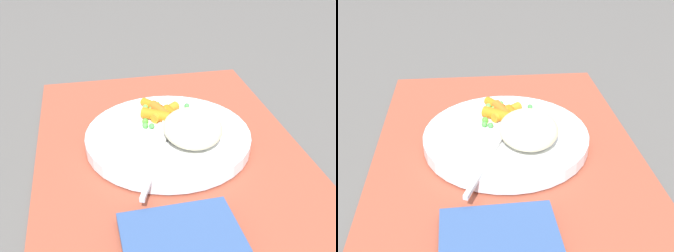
{
  "view_description": "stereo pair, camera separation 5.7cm",
  "coord_description": "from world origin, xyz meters",
  "views": [
    {
      "loc": [
        -0.5,
        0.1,
        0.33
      ],
      "look_at": [
        0.0,
        0.0,
        0.03
      ],
      "focal_mm": 44.76,
      "sensor_mm": 36.0,
      "label": 1
    },
    {
      "loc": [
        -0.51,
        0.05,
        0.33
      ],
      "look_at": [
        0.0,
        0.0,
        0.03
      ],
      "focal_mm": 44.76,
      "sensor_mm": 36.0,
      "label": 2
    }
  ],
  "objects": [
    {
      "name": "placemat",
      "position": [
        0.0,
        0.0,
        0.0
      ],
      "size": [
        0.5,
        0.37,
        0.01
      ],
      "primitive_type": "cube",
      "color": "#9E4733",
      "rests_on": "ground_plane"
    },
    {
      "name": "napkin",
      "position": [
        -0.18,
        0.02,
        0.01
      ],
      "size": [
        0.09,
        0.13,
        0.01
      ],
      "primitive_type": "cube",
      "rotation": [
        0.0,
        0.0,
        0.03
      ],
      "color": "#33518C",
      "rests_on": "placemat"
    },
    {
      "name": "plate",
      "position": [
        0.0,
        0.0,
        0.02
      ],
      "size": [
        0.23,
        0.23,
        0.02
      ],
      "primitive_type": "cylinder",
      "color": "white",
      "rests_on": "placemat"
    },
    {
      "name": "ground_plane",
      "position": [
        0.0,
        0.0,
        0.0
      ],
      "size": [
        2.4,
        2.4,
        0.0
      ],
      "primitive_type": "plane",
      "color": "#565451"
    },
    {
      "name": "carrot_portion",
      "position": [
        0.05,
        -0.0,
        0.03
      ],
      "size": [
        0.08,
        0.06,
        0.02
      ],
      "color": "orange",
      "rests_on": "plate"
    },
    {
      "name": "pea_scatter",
      "position": [
        0.05,
        0.0,
        0.03
      ],
      "size": [
        0.08,
        0.08,
        0.01
      ],
      "color": "green",
      "rests_on": "plate"
    },
    {
      "name": "rice_mound",
      "position": [
        -0.03,
        -0.03,
        0.05
      ],
      "size": [
        0.09,
        0.08,
        0.04
      ],
      "primitive_type": "ellipsoid",
      "color": "beige",
      "rests_on": "plate"
    },
    {
      "name": "fork",
      "position": [
        -0.04,
        0.02,
        0.03
      ],
      "size": [
        0.18,
        0.08,
        0.01
      ],
      "color": "silver",
      "rests_on": "plate"
    }
  ]
}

